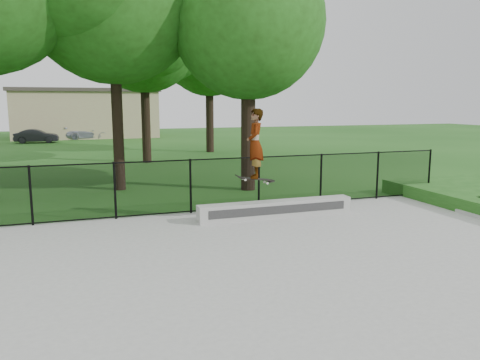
{
  "coord_description": "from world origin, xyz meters",
  "views": [
    {
      "loc": [
        -2.82,
        -6.39,
        3.05
      ],
      "look_at": [
        0.84,
        4.2,
        1.2
      ],
      "focal_mm": 35.0,
      "sensor_mm": 36.0,
      "label": 1
    }
  ],
  "objects": [
    {
      "name": "tree_row",
      "position": [
        -1.69,
        13.9,
        6.48
      ],
      "size": [
        19.26,
        18.47,
        10.1
      ],
      "color": "black",
      "rests_on": "ground"
    },
    {
      "name": "car_b",
      "position": [
        -5.87,
        32.82,
        0.52
      ],
      "size": [
        2.94,
        1.26,
        1.05
      ],
      "primitive_type": "imported",
      "rotation": [
        0.0,
        0.0,
        1.52
      ],
      "color": "black",
      "rests_on": "ground"
    },
    {
      "name": "car_c",
      "position": [
        -2.06,
        35.67,
        0.54
      ],
      "size": [
        3.52,
        1.7,
        1.09
      ],
      "primitive_type": "imported",
      "rotation": [
        0.0,
        0.0,
        1.62
      ],
      "color": "#9A9CAF",
      "rests_on": "ground"
    },
    {
      "name": "distant_building",
      "position": [
        -2.0,
        38.0,
        2.16
      ],
      "size": [
        12.4,
        6.4,
        4.3
      ],
      "color": "tan",
      "rests_on": "ground"
    },
    {
      "name": "grind_ledge",
      "position": [
        2.03,
        4.7,
        0.28
      ],
      "size": [
        4.26,
        0.4,
        0.44
      ],
      "primitive_type": "cube",
      "color": "#A9A9A4",
      "rests_on": "concrete_slab"
    },
    {
      "name": "ground",
      "position": [
        0.0,
        0.0,
        0.0
      ],
      "size": [
        100.0,
        100.0,
        0.0
      ],
      "primitive_type": "plane",
      "color": "#1E5217",
      "rests_on": "ground"
    },
    {
      "name": "skater_airborne",
      "position": [
        1.4,
        4.64,
        2.0
      ],
      "size": [
        0.84,
        0.74,
        1.91
      ],
      "color": "black",
      "rests_on": "ground"
    },
    {
      "name": "concrete_slab",
      "position": [
        0.0,
        0.0,
        0.03
      ],
      "size": [
        14.0,
        12.0,
        0.06
      ],
      "primitive_type": "cube",
      "color": "#969691",
      "rests_on": "ground"
    },
    {
      "name": "chainlink_fence",
      "position": [
        0.0,
        5.9,
        0.81
      ],
      "size": [
        16.06,
        0.06,
        1.5
      ],
      "color": "black",
      "rests_on": "concrete_slab"
    }
  ]
}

